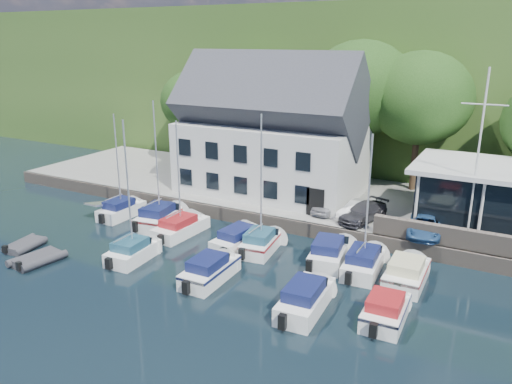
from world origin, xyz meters
TOP-DOWN VIEW (x-y plane):
  - ground at (0.00, 0.00)m, footprint 180.00×180.00m
  - quay at (0.00, 17.50)m, footprint 60.00×13.00m
  - quay_face at (0.00, 11.00)m, footprint 60.00×0.30m
  - hillside at (0.00, 62.00)m, footprint 160.00×75.00m
  - harbor_building at (-7.00, 16.50)m, footprint 14.40×8.20m
  - gangway at (-16.50, 9.00)m, footprint 1.20×6.00m
  - car_silver at (-0.88, 13.70)m, footprint 1.94×3.71m
  - car_white at (1.23, 13.43)m, footprint 2.21×3.76m
  - car_dgrey at (1.75, 13.14)m, footprint 2.85×4.53m
  - car_blue at (5.93, 12.51)m, footprint 1.92×3.93m
  - flagpole at (8.41, 12.85)m, footprint 2.50×0.20m
  - tree_0 at (-17.73, 21.52)m, footprint 6.65×6.65m
  - tree_1 at (-12.21, 22.73)m, footprint 8.00×8.00m
  - tree_2 at (-1.66, 22.32)m, footprint 8.71×8.71m
  - tree_3 at (3.13, 22.35)m, footprint 8.12×8.12m
  - boat_r1_0 at (-15.29, 7.97)m, footprint 1.96×5.53m
  - boat_r1_1 at (-11.63, 7.98)m, footprint 3.10×6.34m
  - boat_r1_2 at (-9.23, 7.23)m, footprint 2.39×6.34m
  - boat_r1_3 at (-4.66, 7.30)m, footprint 2.53×6.33m
  - boat_r1_4 at (-3.07, 7.33)m, footprint 2.55×5.47m
  - boat_r1_5 at (1.29, 7.84)m, footprint 2.96×6.18m
  - boat_r1_6 at (3.50, 7.62)m, footprint 2.42×6.17m
  - boat_r1_7 at (5.99, 7.29)m, footprint 2.23×5.69m
  - boat_r2_1 at (-9.32, 2.50)m, footprint 2.25×5.17m
  - boat_r2_2 at (-3.72, 2.47)m, footprint 2.02×5.82m
  - boat_r2_3 at (2.20, 2.06)m, footprint 2.27×6.44m
  - boat_r2_4 at (5.96, 2.88)m, footprint 2.13×4.99m
  - dinghy_0 at (-16.60, 0.51)m, footprint 2.03×2.95m
  - dinghy_1 at (-14.06, -0.61)m, footprint 2.29×3.30m

SIDE VIEW (x-z plane):
  - ground at x=0.00m, z-range 0.00..0.00m
  - gangway at x=-16.50m, z-range -0.70..0.70m
  - dinghy_0 at x=-16.60m, z-range 0.00..0.64m
  - dinghy_1 at x=-14.06m, z-range 0.00..0.71m
  - quay at x=0.00m, z-range 0.00..1.00m
  - quay_face at x=0.00m, z-range 0.00..1.00m
  - boat_r1_3 at x=-4.66m, z-range 0.00..1.39m
  - boat_r2_4 at x=5.96m, z-range 0.00..1.41m
  - boat_r1_7 at x=5.99m, z-range 0.00..1.47m
  - boat_r2_2 at x=-3.72m, z-range 0.00..1.48m
  - boat_r1_5 at x=1.29m, z-range 0.00..1.53m
  - boat_r2_3 at x=2.20m, z-range 0.00..1.54m
  - car_white at x=1.23m, z-range 1.00..2.17m
  - car_silver at x=-0.88m, z-range 1.00..2.20m
  - car_dgrey at x=1.75m, z-range 1.00..2.22m
  - car_blue at x=5.93m, z-range 1.00..2.30m
  - boat_r1_2 at x=-9.23m, z-range 0.00..8.25m
  - boat_r2_1 at x=-9.32m, z-range 0.00..8.48m
  - boat_r1_0 at x=-15.29m, z-range 0.00..8.66m
  - boat_r1_4 at x=-3.07m, z-range 0.00..8.78m
  - boat_r1_6 at x=3.50m, z-range 0.00..8.86m
  - boat_r1_1 at x=-11.63m, z-range 0.00..9.53m
  - harbor_building at x=-7.00m, z-range 1.00..9.70m
  - tree_0 at x=-17.73m, z-range 1.00..10.08m
  - flagpole at x=8.41m, z-range 1.00..11.42m
  - tree_1 at x=-12.21m, z-range 1.00..11.94m
  - tree_3 at x=3.13m, z-range 1.00..12.10m
  - tree_2 at x=-1.66m, z-range 1.00..12.90m
  - hillside at x=0.00m, z-range 0.00..16.00m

